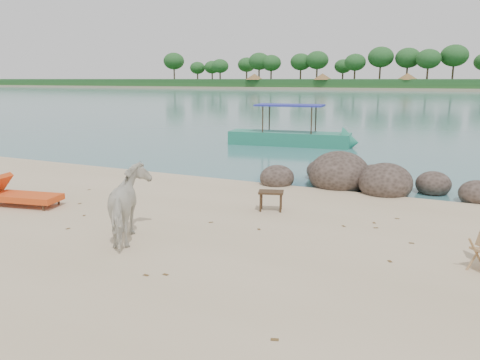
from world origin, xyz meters
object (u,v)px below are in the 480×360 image
object	(u,v)px
boulders	(358,179)
side_table	(271,202)
lounge_chair	(26,194)
cow	(131,206)
boat_near	(290,111)

from	to	relation	value
boulders	side_table	distance (m)	3.76
boulders	lounge_chair	size ratio (longest dim) A/B	2.97
cow	lounge_chair	distance (m)	4.07
boulders	lounge_chair	distance (m)	9.03
side_table	lounge_chair	distance (m)	6.06
cow	side_table	world-z (taller)	cow
boulders	boat_near	distance (m)	9.43
cow	boat_near	bearing A→B (deg)	-115.64
side_table	lounge_chair	bearing A→B (deg)	-176.54
boat_near	boulders	bearing A→B (deg)	-65.34
boat_near	lounge_chair	bearing A→B (deg)	-105.90
side_table	lounge_chair	xyz separation A→B (m)	(-5.65, -2.17, 0.09)
side_table	boat_near	distance (m)	12.06
lounge_chair	boulders	bearing A→B (deg)	27.84
cow	lounge_chair	bearing A→B (deg)	-45.81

